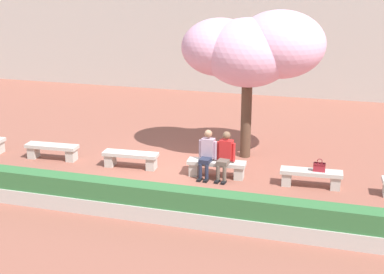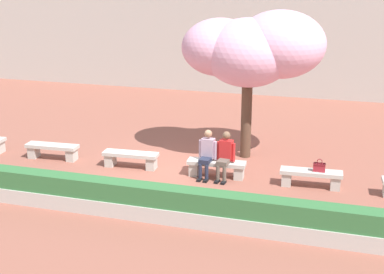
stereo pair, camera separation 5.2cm
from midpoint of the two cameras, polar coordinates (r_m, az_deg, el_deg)
name	(u,v)px [view 1 (the left image)]	position (r m, az deg, el deg)	size (l,w,h in m)	color
ground_plane	(173,172)	(14.85, -2.17, -3.75)	(100.00, 100.00, 0.00)	#8E5142
building_facade	(255,11)	(25.90, 6.71, 13.24)	(28.14, 4.00, 7.15)	#B7B2A8
stone_bench_near_west	(52,150)	(16.29, -14.79, -1.31)	(1.59, 0.51, 0.45)	#BCB7AD
stone_bench_center	(131,158)	(15.18, -6.67, -2.20)	(1.59, 0.51, 0.45)	#BCB7AD
stone_bench_near_east	(217,166)	(14.42, 2.53, -3.15)	(1.59, 0.51, 0.45)	#BCB7AD
stone_bench_east_end	(311,176)	(14.07, 12.48, -4.09)	(1.59, 0.51, 0.45)	#BCB7AD
person_seated_left	(207,152)	(14.29, 1.52, -1.61)	(0.51, 0.69, 1.29)	black
person_seated_right	(225,154)	(14.18, 3.45, -1.79)	(0.51, 0.70, 1.29)	black
handbag	(319,166)	(13.96, 13.33, -3.08)	(0.30, 0.15, 0.34)	#A3232D
cherry_tree_main	(253,49)	(15.50, 6.38, 9.35)	(4.11, 2.82, 4.31)	#513828
planter_hedge_foreground	(132,200)	(12.20, -6.59, -6.70)	(17.53, 0.50, 0.80)	#BCB7AD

